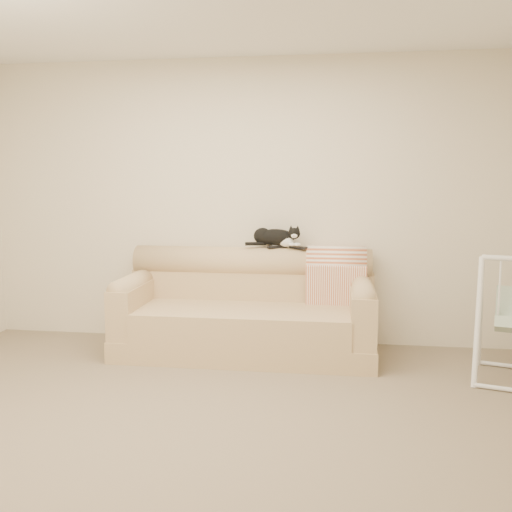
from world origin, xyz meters
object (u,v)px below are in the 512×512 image
at_px(remote_b, 298,247).
at_px(tuxedo_cat, 275,237).
at_px(sofa, 247,312).
at_px(remote_a, 277,246).

distance_m(remote_b, tuxedo_cat, 0.23).
height_order(sofa, tuxedo_cat, tuxedo_cat).
bearing_deg(remote_b, sofa, -153.46).
distance_m(sofa, remote_b, 0.74).
relative_size(remote_b, tuxedo_cat, 0.34).
bearing_deg(sofa, remote_a, 46.16).
bearing_deg(remote_a, tuxedo_cat, 162.79).
bearing_deg(remote_b, remote_a, 171.25).
height_order(remote_b, tuxedo_cat, tuxedo_cat).
distance_m(sofa, remote_a, 0.65).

